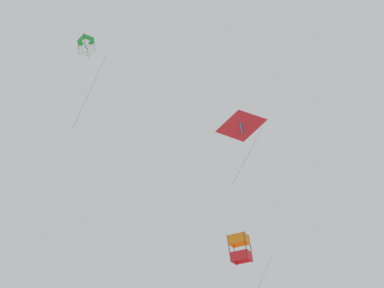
% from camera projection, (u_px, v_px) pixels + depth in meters
% --- Properties ---
extents(kite_box_low_drifter, '(1.96, 1.77, 8.89)m').
position_uv_depth(kite_box_low_drifter, '(86.00, 46.00, 42.02)').
color(kite_box_low_drifter, green).
extents(kite_box_upper_right, '(3.11, 2.89, 8.39)m').
position_uv_depth(kite_box_upper_right, '(240.00, 249.00, 47.27)').
color(kite_box_upper_right, orange).
extents(kite_delta_mid_left, '(2.68, 1.70, 6.41)m').
position_uv_depth(kite_delta_mid_left, '(241.00, 126.00, 44.36)').
color(kite_delta_mid_left, red).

